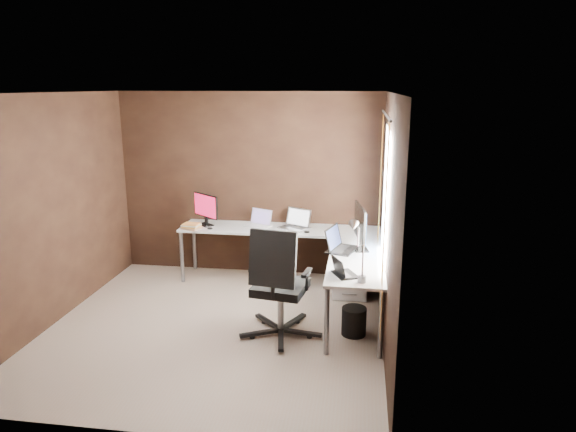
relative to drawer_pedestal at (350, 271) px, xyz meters
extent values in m
cube|color=gray|center=(-1.43, -1.15, -0.30)|extent=(3.60, 3.60, 0.00)
cube|color=white|center=(-1.43, -1.15, 2.20)|extent=(3.60, 3.60, 0.00)
cube|color=black|center=(-1.43, 0.65, 0.95)|extent=(3.60, 0.00, 2.50)
cube|color=black|center=(-1.43, -2.95, 0.95)|extent=(3.60, 0.00, 2.50)
cube|color=black|center=(-3.23, -1.15, 0.95)|extent=(0.00, 3.60, 2.50)
cube|color=black|center=(0.37, -1.15, 0.95)|extent=(0.00, 3.60, 2.50)
cube|color=white|center=(0.36, -0.80, 1.15)|extent=(0.00, 1.00, 1.30)
cube|color=orange|center=(0.32, -1.53, 0.95)|extent=(0.01, 0.35, 2.00)
cube|color=orange|center=(0.32, -0.08, 0.95)|extent=(0.01, 0.35, 2.00)
cylinder|color=slate|center=(0.32, -0.80, 1.98)|extent=(0.02, 1.90, 0.02)
cube|color=silver|center=(-0.96, 0.35, 0.41)|extent=(2.65, 0.60, 0.03)
cube|color=silver|center=(0.07, -0.78, 0.41)|extent=(0.60, 1.65, 0.03)
cylinder|color=slate|center=(-2.24, 0.09, 0.05)|extent=(0.05, 0.05, 0.70)
cylinder|color=slate|center=(-2.24, 0.61, 0.05)|extent=(0.05, 0.05, 0.70)
cylinder|color=slate|center=(-0.19, -1.56, 0.05)|extent=(0.05, 0.05, 0.70)
cylinder|color=slate|center=(0.33, -1.56, 0.05)|extent=(0.05, 0.05, 0.70)
cylinder|color=slate|center=(0.33, 0.61, 0.05)|extent=(0.05, 0.05, 0.70)
cube|color=silver|center=(0.00, 0.00, 0.00)|extent=(0.42, 0.50, 0.60)
cube|color=black|center=(-1.98, 0.35, 0.44)|extent=(0.26, 0.24, 0.01)
cube|color=black|center=(-1.97, 0.36, 0.49)|extent=(0.06, 0.05, 0.10)
cube|color=black|center=(-1.97, 0.36, 0.70)|extent=(0.41, 0.32, 0.32)
cube|color=#C2113B|center=(-1.98, 0.35, 0.70)|extent=(0.37, 0.28, 0.29)
cube|color=black|center=(0.12, -0.43, 0.44)|extent=(0.19, 0.26, 0.01)
cube|color=black|center=(0.10, -0.43, 0.50)|extent=(0.04, 0.06, 0.11)
cube|color=black|center=(0.10, -0.43, 0.75)|extent=(0.14, 0.63, 0.39)
cube|color=#0A48B9|center=(0.11, -0.43, 0.75)|extent=(0.11, 0.59, 0.36)
cube|color=silver|center=(-1.27, 0.39, 0.44)|extent=(0.39, 0.35, 0.02)
cube|color=silver|center=(-1.23, 0.47, 0.55)|extent=(0.32, 0.20, 0.20)
cube|color=slate|center=(-1.23, 0.47, 0.55)|extent=(0.28, 0.17, 0.18)
cube|color=silver|center=(-0.77, 0.36, 0.44)|extent=(0.46, 0.42, 0.02)
cube|color=silver|center=(-0.72, 0.45, 0.56)|extent=(0.37, 0.24, 0.24)
cube|color=white|center=(-0.72, 0.45, 0.56)|extent=(0.32, 0.21, 0.20)
cube|color=black|center=(-0.09, -0.48, 0.44)|extent=(0.40, 0.48, 0.02)
cube|color=black|center=(-0.20, -0.45, 0.57)|extent=(0.19, 0.42, 0.26)
cube|color=#1A213E|center=(-0.19, -0.45, 0.57)|extent=(0.16, 0.36, 0.22)
cube|color=black|center=(-0.03, -1.28, 0.44)|extent=(0.30, 0.34, 0.02)
cube|color=black|center=(-0.10, -1.31, 0.53)|extent=(0.17, 0.27, 0.17)
cube|color=#D5547C|center=(-0.09, -1.31, 0.53)|extent=(0.15, 0.24, 0.15)
cube|color=#A67959|center=(-2.11, 0.15, 0.44)|extent=(0.28, 0.25, 0.02)
cube|color=gold|center=(-2.11, 0.15, 0.46)|extent=(0.25, 0.21, 0.02)
cube|color=beige|center=(-2.11, 0.15, 0.48)|extent=(0.25, 0.21, 0.02)
cube|color=gold|center=(-2.11, 0.15, 0.50)|extent=(0.22, 0.18, 0.01)
ellipsoid|color=black|center=(-1.86, 0.15, 0.45)|extent=(0.09, 0.08, 0.03)
ellipsoid|color=black|center=(-0.57, 0.17, 0.45)|extent=(0.08, 0.05, 0.03)
cylinder|color=slate|center=(0.13, -1.45, 0.46)|extent=(0.08, 0.08, 0.06)
cylinder|color=slate|center=(0.13, -1.45, 0.65)|extent=(0.02, 0.02, 0.32)
cylinder|color=slate|center=(0.08, -1.42, 0.88)|extent=(0.02, 0.18, 0.24)
cone|color=slate|center=(0.03, -1.35, 0.96)|extent=(0.10, 0.13, 0.13)
cylinder|color=slate|center=(-0.70, -1.20, -0.02)|extent=(0.07, 0.07, 0.43)
cube|color=black|center=(-0.70, -1.20, 0.23)|extent=(0.59, 0.59, 0.09)
cube|color=black|center=(-0.74, -1.45, 0.62)|extent=(0.49, 0.21, 0.57)
cylinder|color=black|center=(0.07, -1.10, -0.15)|extent=(0.28, 0.28, 0.30)
camera|label=1|loc=(0.09, -6.14, 2.27)|focal=32.00mm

